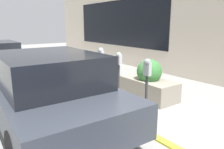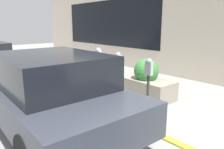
{
  "view_description": "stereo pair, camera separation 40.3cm",
  "coord_description": "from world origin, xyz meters",
  "px_view_note": "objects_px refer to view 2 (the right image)",
  "views": [
    {
      "loc": [
        -4.26,
        2.99,
        2.13
      ],
      "look_at": [
        0.0,
        -0.1,
        0.92
      ],
      "focal_mm": 35.0,
      "sensor_mm": 36.0,
      "label": 1
    },
    {
      "loc": [
        -4.01,
        3.31,
        2.13
      ],
      "look_at": [
        0.0,
        -0.1,
        0.92
      ],
      "focal_mm": 35.0,
      "sensor_mm": 36.0,
      "label": 2
    }
  ],
  "objects_px": {
    "parking_meter_nearest": "(149,77)",
    "planter_box": "(146,82)",
    "parking_meter_second": "(118,68)",
    "parking_meter_middle": "(99,61)",
    "parked_car_middle": "(50,90)"
  },
  "relations": [
    {
      "from": "parking_meter_second",
      "to": "parking_meter_middle",
      "type": "xyz_separation_m",
      "value": [
        0.87,
        -0.03,
        0.08
      ]
    },
    {
      "from": "parked_car_middle",
      "to": "planter_box",
      "type": "bearing_deg",
      "value": -88.04
    },
    {
      "from": "parking_meter_nearest",
      "to": "parking_meter_second",
      "type": "relative_size",
      "value": 0.97
    },
    {
      "from": "planter_box",
      "to": "parking_meter_nearest",
      "type": "bearing_deg",
      "value": 132.53
    },
    {
      "from": "parking_meter_middle",
      "to": "parking_meter_second",
      "type": "bearing_deg",
      "value": 178.0
    },
    {
      "from": "parking_meter_nearest",
      "to": "planter_box",
      "type": "relative_size",
      "value": 0.83
    },
    {
      "from": "parking_meter_nearest",
      "to": "parking_meter_second",
      "type": "distance_m",
      "value": 0.98
    },
    {
      "from": "parking_meter_nearest",
      "to": "parked_car_middle",
      "type": "height_order",
      "value": "parked_car_middle"
    },
    {
      "from": "parking_meter_nearest",
      "to": "parked_car_middle",
      "type": "distance_m",
      "value": 2.14
    },
    {
      "from": "parked_car_middle",
      "to": "parking_meter_middle",
      "type": "bearing_deg",
      "value": -64.56
    },
    {
      "from": "parking_meter_middle",
      "to": "planter_box",
      "type": "relative_size",
      "value": 0.88
    },
    {
      "from": "planter_box",
      "to": "parked_car_middle",
      "type": "height_order",
      "value": "parked_car_middle"
    },
    {
      "from": "parking_meter_nearest",
      "to": "parking_meter_middle",
      "type": "height_order",
      "value": "parking_meter_middle"
    },
    {
      "from": "parking_meter_second",
      "to": "parking_meter_middle",
      "type": "bearing_deg",
      "value": -2.0
    },
    {
      "from": "parking_meter_nearest",
      "to": "parking_meter_second",
      "type": "height_order",
      "value": "parking_meter_second"
    }
  ]
}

